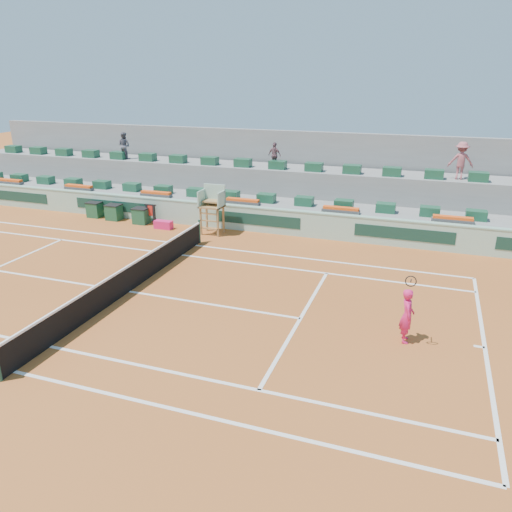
# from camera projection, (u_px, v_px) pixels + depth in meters

# --- Properties ---
(ground) EXTENTS (90.00, 90.00, 0.00)m
(ground) POSITION_uv_depth(u_px,v_px,m) (129.00, 292.00, 18.08)
(ground) COLOR #984B1D
(ground) RESTS_ON ground
(seating_tier_lower) EXTENTS (36.00, 4.00, 1.20)m
(seating_tier_lower) POSITION_uv_depth(u_px,v_px,m) (237.00, 206.00, 27.35)
(seating_tier_lower) COLOR gray
(seating_tier_lower) RESTS_ON ground
(seating_tier_upper) EXTENTS (36.00, 2.40, 2.60)m
(seating_tier_upper) POSITION_uv_depth(u_px,v_px,m) (247.00, 188.00, 28.53)
(seating_tier_upper) COLOR gray
(seating_tier_upper) RESTS_ON ground
(stadium_back_wall) EXTENTS (36.00, 0.40, 4.40)m
(stadium_back_wall) POSITION_uv_depth(u_px,v_px,m) (256.00, 167.00, 29.64)
(stadium_back_wall) COLOR gray
(stadium_back_wall) RESTS_ON ground
(player_bag) EXTENTS (0.93, 0.41, 0.41)m
(player_bag) POSITION_uv_depth(u_px,v_px,m) (163.00, 225.00, 25.37)
(player_bag) COLOR #E01D61
(player_bag) RESTS_ON ground
(spectator_left) EXTENTS (0.80, 0.65, 1.57)m
(spectator_left) POSITION_uv_depth(u_px,v_px,m) (124.00, 146.00, 29.86)
(spectator_left) COLOR #4F505C
(spectator_left) RESTS_ON seating_tier_upper
(spectator_mid) EXTENTS (0.87, 0.57, 1.37)m
(spectator_mid) POSITION_uv_depth(u_px,v_px,m) (275.00, 155.00, 26.96)
(spectator_mid) COLOR #734D56
(spectator_mid) RESTS_ON seating_tier_upper
(spectator_right) EXTENTS (1.20, 0.74, 1.79)m
(spectator_right) POSITION_uv_depth(u_px,v_px,m) (461.00, 161.00, 24.00)
(spectator_right) COLOR #A05057
(spectator_right) RESTS_ON seating_tier_upper
(court_lines) EXTENTS (23.89, 11.09, 0.01)m
(court_lines) POSITION_uv_depth(u_px,v_px,m) (129.00, 291.00, 18.08)
(court_lines) COLOR white
(court_lines) RESTS_ON ground
(tennis_net) EXTENTS (0.10, 11.97, 1.10)m
(tennis_net) POSITION_uv_depth(u_px,v_px,m) (128.00, 278.00, 17.90)
(tennis_net) COLOR black
(tennis_net) RESTS_ON ground
(advertising_hoarding) EXTENTS (36.00, 0.34, 1.26)m
(advertising_hoarding) POSITION_uv_depth(u_px,v_px,m) (221.00, 216.00, 25.38)
(advertising_hoarding) COLOR #98BFAA
(advertising_hoarding) RESTS_ON ground
(umpire_chair) EXTENTS (1.10, 0.90, 2.40)m
(umpire_chair) POSITION_uv_depth(u_px,v_px,m) (212.00, 203.00, 24.19)
(umpire_chair) COLOR olive
(umpire_chair) RESTS_ON ground
(seat_row_lower) EXTENTS (32.90, 0.60, 0.44)m
(seat_row_lower) POSITION_uv_depth(u_px,v_px,m) (230.00, 195.00, 26.27)
(seat_row_lower) COLOR #184A30
(seat_row_lower) RESTS_ON seating_tier_lower
(seat_row_upper) EXTENTS (32.90, 0.60, 0.44)m
(seat_row_upper) POSITION_uv_depth(u_px,v_px,m) (243.00, 163.00, 27.47)
(seat_row_upper) COLOR #184A30
(seat_row_upper) RESTS_ON seating_tier_upper
(flower_planters) EXTENTS (26.80, 0.36, 0.28)m
(flower_planters) POSITION_uv_depth(u_px,v_px,m) (198.00, 198.00, 26.06)
(flower_planters) COLOR #464646
(flower_planters) RESTS_ON seating_tier_lower
(drink_cooler_a) EXTENTS (0.81, 0.70, 0.84)m
(drink_cooler_a) POSITION_uv_depth(u_px,v_px,m) (141.00, 216.00, 26.17)
(drink_cooler_a) COLOR #18482C
(drink_cooler_a) RESTS_ON ground
(drink_cooler_b) EXTENTS (0.79, 0.69, 0.84)m
(drink_cooler_b) POSITION_uv_depth(u_px,v_px,m) (114.00, 212.00, 26.84)
(drink_cooler_b) COLOR #18482C
(drink_cooler_b) RESTS_ON ground
(drink_cooler_c) EXTENTS (0.78, 0.67, 0.84)m
(drink_cooler_c) POSITION_uv_depth(u_px,v_px,m) (95.00, 209.00, 27.37)
(drink_cooler_c) COLOR #18482C
(drink_cooler_c) RESTS_ON ground
(towel_rack) EXTENTS (0.67, 0.11, 1.03)m
(towel_rack) POSITION_uv_depth(u_px,v_px,m) (151.00, 212.00, 26.12)
(towel_rack) COLOR black
(towel_rack) RESTS_ON ground
(tennis_player) EXTENTS (0.49, 0.89, 2.28)m
(tennis_player) POSITION_uv_depth(u_px,v_px,m) (407.00, 315.00, 14.47)
(tennis_player) COLOR #E01D61
(tennis_player) RESTS_ON ground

